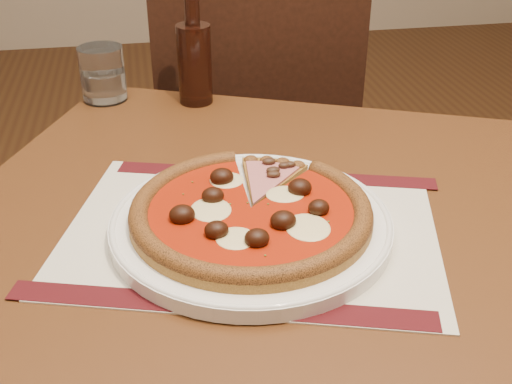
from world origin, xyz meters
The scene contains 8 objects.
table centered at (-0.36, -0.29, 0.65)m, with size 1.05×1.05×0.75m.
chair_far centered at (-0.24, 0.37, 0.52)m, with size 0.47×0.47×0.90m.
placemat centered at (-0.37, -0.31, 0.75)m, with size 0.45×0.32×0.00m, color silver.
plate centered at (-0.37, -0.31, 0.76)m, with size 0.34×0.34×0.02m, color white.
pizza centered at (-0.37, -0.31, 0.78)m, with size 0.29×0.29×0.04m.
ham_slice centered at (-0.32, -0.24, 0.78)m, with size 0.09×0.13×0.02m.
water_glass centered at (-0.55, 0.16, 0.80)m, with size 0.08×0.08×0.10m, color white.
bottle centered at (-0.39, 0.12, 0.83)m, with size 0.06×0.06×0.20m.
Camera 1 is at (-0.48, -0.96, 1.18)m, focal length 45.00 mm.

